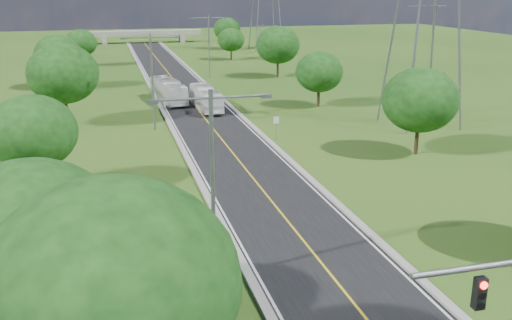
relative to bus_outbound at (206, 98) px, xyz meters
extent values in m
plane|color=#244914|center=(-1.02, 6.23, -1.42)|extent=(260.00, 260.00, 0.00)
cube|color=black|center=(-1.02, 12.23, -1.39)|extent=(8.00, 150.00, 0.06)
cube|color=gray|center=(-5.27, 12.23, -1.31)|extent=(0.50, 150.00, 0.22)
cube|color=gray|center=(3.23, 12.23, -1.31)|extent=(0.50, 150.00, 0.22)
cube|color=black|center=(-1.22, -54.77, 4.28)|extent=(0.35, 0.28, 1.05)
cylinder|color=#FF140C|center=(-1.22, -54.93, 4.63)|extent=(0.24, 0.06, 0.24)
cylinder|color=slate|center=(4.18, -15.77, -0.22)|extent=(0.08, 0.08, 2.40)
cube|color=white|center=(4.18, -15.80, 0.58)|extent=(0.55, 0.04, 0.70)
cube|color=gray|center=(-11.02, 86.23, -0.42)|extent=(1.20, 3.00, 2.00)
cube|color=gray|center=(8.98, 86.23, -0.42)|extent=(1.20, 3.00, 2.00)
cube|color=gray|center=(-1.02, 86.23, 1.18)|extent=(30.00, 3.00, 1.20)
cylinder|color=slate|center=(-7.02, -41.77, 3.58)|extent=(0.22, 0.22, 10.00)
cylinder|color=slate|center=(-8.42, -41.77, 8.18)|extent=(2.80, 0.12, 0.12)
cylinder|color=slate|center=(-5.62, -41.77, 8.18)|extent=(2.80, 0.12, 0.12)
cube|color=slate|center=(-9.72, -41.77, 8.13)|extent=(0.50, 0.25, 0.18)
cube|color=slate|center=(-4.32, -41.77, 8.13)|extent=(0.50, 0.25, 0.18)
cylinder|color=slate|center=(-7.02, -8.77, 3.58)|extent=(0.22, 0.22, 10.00)
cylinder|color=slate|center=(-8.42, -8.77, 8.18)|extent=(2.80, 0.12, 0.12)
cylinder|color=slate|center=(-5.62, -8.77, 8.18)|extent=(2.80, 0.12, 0.12)
cube|color=slate|center=(-9.72, -8.77, 8.13)|extent=(0.50, 0.25, 0.18)
cube|color=slate|center=(-4.32, -8.77, 8.13)|extent=(0.50, 0.25, 0.18)
cylinder|color=slate|center=(4.98, 24.23, 3.58)|extent=(0.22, 0.22, 10.00)
cylinder|color=slate|center=(3.58, 24.23, 8.18)|extent=(2.80, 0.12, 0.12)
cylinder|color=slate|center=(6.38, 24.23, 8.18)|extent=(2.80, 0.12, 0.12)
cube|color=slate|center=(2.28, 24.23, 8.13)|extent=(0.50, 0.25, 0.18)
cube|color=slate|center=(7.68, 24.23, 8.13)|extent=(0.50, 0.25, 0.18)
cylinder|color=black|center=(-15.02, -45.77, 0.11)|extent=(0.36, 0.36, 3.06)
ellipsoid|color=#12370F|center=(-15.02, -45.77, 3.85)|extent=(7.14, 7.14, 6.07)
cylinder|color=black|center=(-17.02, -25.77, -0.07)|extent=(0.36, 0.36, 2.70)
ellipsoid|color=#12370F|center=(-17.02, -25.77, 3.23)|extent=(6.30, 6.30, 5.36)
cylinder|color=black|center=(-16.02, -3.77, 0.20)|extent=(0.36, 0.36, 3.24)
ellipsoid|color=#12370F|center=(-16.02, -3.77, 4.16)|extent=(7.56, 7.56, 6.43)
cylinder|color=black|center=(-18.02, 20.23, 0.02)|extent=(0.36, 0.36, 2.88)
ellipsoid|color=#12370F|center=(-18.02, 20.23, 3.54)|extent=(6.72, 6.72, 5.71)
cylinder|color=black|center=(-15.52, 44.23, -0.16)|extent=(0.36, 0.36, 2.52)
ellipsoid|color=#12370F|center=(-15.52, 44.23, 2.92)|extent=(5.88, 5.88, 5.00)
ellipsoid|color=#12370F|center=(-12.02, -51.77, 4.47)|extent=(7.98, 7.98, 6.78)
cylinder|color=black|center=(14.98, -23.77, 0.02)|extent=(0.36, 0.36, 2.88)
ellipsoid|color=#12370F|center=(14.98, -23.77, 3.54)|extent=(6.72, 6.72, 5.71)
cylinder|color=black|center=(13.98, -1.77, -0.16)|extent=(0.36, 0.36, 2.52)
ellipsoid|color=#12370F|center=(13.98, -1.77, 2.92)|extent=(5.88, 5.88, 5.00)
cylinder|color=black|center=(15.98, 22.23, 0.11)|extent=(0.36, 0.36, 3.06)
ellipsoid|color=#12370F|center=(15.98, 22.23, 3.85)|extent=(7.14, 7.14, 6.07)
cylinder|color=black|center=(13.48, 46.23, -0.25)|extent=(0.36, 0.36, 2.34)
ellipsoid|color=#12370F|center=(13.48, 46.23, 2.61)|extent=(5.46, 5.46, 4.64)
cylinder|color=black|center=(16.98, 66.23, -0.07)|extent=(0.36, 0.36, 2.70)
ellipsoid|color=#12370F|center=(16.98, 66.23, 3.23)|extent=(6.30, 6.30, 5.36)
imported|color=white|center=(0.00, 0.00, 0.00)|extent=(2.60, 9.86, 2.73)
imported|color=white|center=(-3.89, 5.88, 0.10)|extent=(3.89, 10.75, 2.93)
camera|label=1|loc=(-11.79, -67.89, 13.29)|focal=40.00mm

